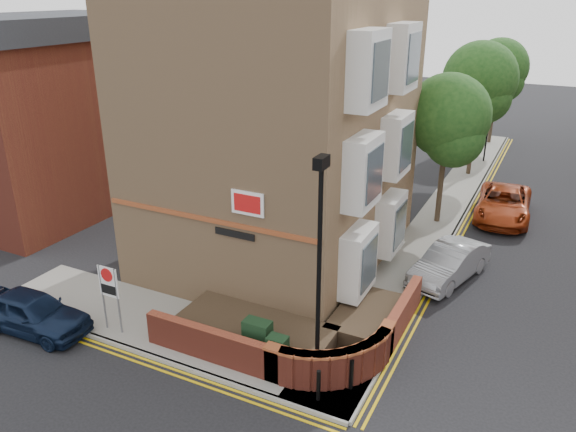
# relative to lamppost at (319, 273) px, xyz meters

# --- Properties ---
(ground) EXTENTS (120.00, 120.00, 0.00)m
(ground) POSITION_rel_lamppost_xyz_m (-1.60, -1.20, -3.34)
(ground) COLOR black
(ground) RESTS_ON ground
(pavement_corner) EXTENTS (13.00, 3.00, 0.12)m
(pavement_corner) POSITION_rel_lamppost_xyz_m (-5.10, 0.30, -3.28)
(pavement_corner) COLOR gray
(pavement_corner) RESTS_ON ground
(pavement_main) EXTENTS (2.00, 32.00, 0.12)m
(pavement_main) POSITION_rel_lamppost_xyz_m (0.40, 14.80, -3.28)
(pavement_main) COLOR gray
(pavement_main) RESTS_ON ground
(kerb_side) EXTENTS (13.00, 0.15, 0.12)m
(kerb_side) POSITION_rel_lamppost_xyz_m (-5.10, -1.20, -3.28)
(kerb_side) COLOR gray
(kerb_side) RESTS_ON ground
(kerb_main_near) EXTENTS (0.15, 32.00, 0.12)m
(kerb_main_near) POSITION_rel_lamppost_xyz_m (1.40, 14.80, -3.28)
(kerb_main_near) COLOR gray
(kerb_main_near) RESTS_ON ground
(yellow_lines_side) EXTENTS (13.00, 0.28, 0.01)m
(yellow_lines_side) POSITION_rel_lamppost_xyz_m (-5.10, -1.45, -3.34)
(yellow_lines_side) COLOR gold
(yellow_lines_side) RESTS_ON ground
(yellow_lines_main) EXTENTS (0.28, 32.00, 0.01)m
(yellow_lines_main) POSITION_rel_lamppost_xyz_m (1.65, 14.80, -3.34)
(yellow_lines_main) COLOR gold
(yellow_lines_main) RESTS_ON ground
(corner_building) EXTENTS (8.95, 10.40, 13.60)m
(corner_building) POSITION_rel_lamppost_xyz_m (-4.44, 6.80, 2.88)
(corner_building) COLOR tan
(corner_building) RESTS_ON ground
(garden_wall) EXTENTS (6.80, 6.00, 1.20)m
(garden_wall) POSITION_rel_lamppost_xyz_m (-1.60, 1.30, -3.34)
(garden_wall) COLOR maroon
(garden_wall) RESTS_ON ground
(lamppost) EXTENTS (0.25, 0.50, 6.30)m
(lamppost) POSITION_rel_lamppost_xyz_m (0.00, 0.00, 0.00)
(lamppost) COLOR black
(lamppost) RESTS_ON pavement_corner
(utility_cabinet_large) EXTENTS (0.80, 0.45, 1.20)m
(utility_cabinet_large) POSITION_rel_lamppost_xyz_m (-1.90, 0.10, -2.62)
(utility_cabinet_large) COLOR #163219
(utility_cabinet_large) RESTS_ON pavement_corner
(utility_cabinet_small) EXTENTS (0.55, 0.40, 1.10)m
(utility_cabinet_small) POSITION_rel_lamppost_xyz_m (-1.10, -0.20, -2.67)
(utility_cabinet_small) COLOR #163219
(utility_cabinet_small) RESTS_ON pavement_corner
(bollard_near) EXTENTS (0.11, 0.11, 0.90)m
(bollard_near) POSITION_rel_lamppost_xyz_m (0.40, -0.80, -2.77)
(bollard_near) COLOR black
(bollard_near) RESTS_ON pavement_corner
(bollard_far) EXTENTS (0.11, 0.11, 0.90)m
(bollard_far) POSITION_rel_lamppost_xyz_m (1.00, -0.00, -2.77)
(bollard_far) COLOR black
(bollard_far) RESTS_ON pavement_corner
(zone_sign) EXTENTS (0.72, 0.07, 2.20)m
(zone_sign) POSITION_rel_lamppost_xyz_m (-6.60, -0.70, -1.70)
(zone_sign) COLOR slate
(zone_sign) RESTS_ON pavement_corner
(side_building) EXTENTS (6.40, 10.40, 9.00)m
(side_building) POSITION_rel_lamppost_xyz_m (-16.60, 6.80, 1.20)
(side_building) COLOR maroon
(side_building) RESTS_ON ground
(tree_near) EXTENTS (3.64, 3.65, 6.70)m
(tree_near) POSITION_rel_lamppost_xyz_m (0.40, 12.85, 1.36)
(tree_near) COLOR #382B1E
(tree_near) RESTS_ON pavement_main
(tree_mid) EXTENTS (4.03, 4.03, 7.42)m
(tree_mid) POSITION_rel_lamppost_xyz_m (0.40, 20.85, 1.85)
(tree_mid) COLOR #382B1E
(tree_mid) RESTS_ON pavement_main
(tree_far) EXTENTS (3.81, 3.81, 7.00)m
(tree_far) POSITION_rel_lamppost_xyz_m (0.40, 28.85, 1.57)
(tree_far) COLOR #382B1E
(tree_far) RESTS_ON pavement_main
(traffic_light_assembly) EXTENTS (0.20, 0.16, 4.20)m
(traffic_light_assembly) POSITION_rel_lamppost_xyz_m (0.80, 23.80, -0.56)
(traffic_light_assembly) COLOR black
(traffic_light_assembly) RESTS_ON pavement_main
(navy_hatchback) EXTENTS (3.94, 1.76, 1.32)m
(navy_hatchback) POSITION_rel_lamppost_xyz_m (-8.97, -1.70, -2.69)
(navy_hatchback) COLOR black
(navy_hatchback) RESTS_ON ground
(silver_car_near) EXTENTS (2.47, 4.26, 1.33)m
(silver_car_near) POSITION_rel_lamppost_xyz_m (2.00, 7.55, -2.68)
(silver_car_near) COLOR #95979B
(silver_car_near) RESTS_ON ground
(red_car_main) EXTENTS (2.66, 5.23, 1.42)m
(red_car_main) POSITION_rel_lamppost_xyz_m (3.00, 14.84, -2.64)
(red_car_main) COLOR #9B3111
(red_car_main) RESTS_ON ground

